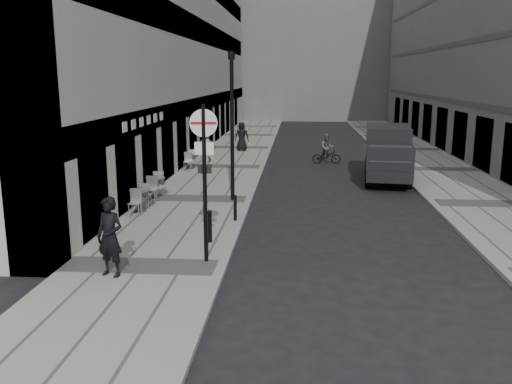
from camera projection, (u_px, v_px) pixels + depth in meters
ground at (202, 320)px, 10.89m from camera, size 120.00×120.00×0.00m
sidewalk at (224, 167)px, 28.57m from camera, size 4.00×60.00×0.12m
far_sidewalk at (437, 170)px, 27.73m from camera, size 4.00×60.00×0.12m
building_left at (172, 6)px, 33.32m from camera, size 4.00×45.00×18.00m
building_far at (297, 21)px, 63.02m from camera, size 24.00×16.00×22.00m
walking_man at (110, 237)px, 12.77m from camera, size 0.81×0.66×1.92m
sign_post at (204, 163)px, 13.45m from camera, size 0.69×0.11×4.01m
lamppost at (232, 119)px, 20.23m from camera, size 0.25×0.25×5.56m
bollard_near at (210, 227)px, 15.47m from camera, size 0.12×0.12×0.88m
bollard_far at (235, 209)px, 17.81m from camera, size 0.11×0.11×0.80m
panel_van at (388, 151)px, 24.99m from camera, size 2.55×5.47×2.49m
cyclist at (327, 152)px, 29.95m from camera, size 1.57×0.61×1.67m
pedestrian_a at (208, 148)px, 29.69m from camera, size 0.98×0.64×1.55m
pedestrian_b at (205, 156)px, 26.20m from camera, size 1.25×0.98×1.70m
pedestrian_c at (242, 136)px, 34.22m from camera, size 0.91×0.62×1.81m
cafe_table_near at (140, 199)px, 18.90m from camera, size 0.72×1.63×0.93m
cafe_table_mid at (190, 160)px, 27.60m from camera, size 0.72×1.63×0.93m
cafe_table_far at (155, 186)px, 20.94m from camera, size 0.77×1.73×0.98m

